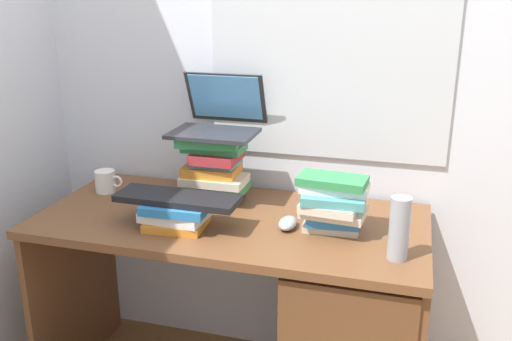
{
  "coord_description": "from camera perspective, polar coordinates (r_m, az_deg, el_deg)",
  "views": [
    {
      "loc": [
        0.59,
        -1.74,
        1.53
      ],
      "look_at": [
        0.09,
        0.01,
        0.93
      ],
      "focal_mm": 39.21,
      "sensor_mm": 36.0,
      "label": 1
    }
  ],
  "objects": [
    {
      "name": "keyboard",
      "position": [
        1.9,
        -8.01,
        -2.81
      ],
      "size": [
        0.42,
        0.14,
        0.02
      ],
      "primitive_type": "cube",
      "rotation": [
        0.0,
        0.0,
        -0.01
      ],
      "color": "black",
      "rests_on": "book_stack_keyboard_riser"
    },
    {
      "name": "laptop",
      "position": [
        2.11,
        -3.82,
        5.38
      ],
      "size": [
        0.31,
        0.3,
        0.21
      ],
      "color": "#2D2D33",
      "rests_on": "book_stack_tall"
    },
    {
      "name": "book_stack_keyboard_riser",
      "position": [
        1.92,
        -8.13,
        -4.39
      ],
      "size": [
        0.23,
        0.18,
        0.09
      ],
      "color": "orange",
      "rests_on": "desk"
    },
    {
      "name": "book_stack_side",
      "position": [
        1.86,
        7.9,
        -3.21
      ],
      "size": [
        0.23,
        0.2,
        0.19
      ],
      "color": "beige",
      "rests_on": "desk"
    },
    {
      "name": "computer_mouse",
      "position": [
        1.9,
        3.25,
        -5.38
      ],
      "size": [
        0.06,
        0.1,
        0.04
      ],
      "primitive_type": "ellipsoid",
      "color": "#A5A8AD",
      "rests_on": "desk"
    },
    {
      "name": "water_bottle",
      "position": [
        1.71,
        14.4,
        -5.77
      ],
      "size": [
        0.06,
        0.06,
        0.2
      ],
      "primitive_type": "cylinder",
      "color": "#999EA5",
      "rests_on": "desk"
    },
    {
      "name": "desk",
      "position": [
        2.06,
        6.83,
        -14.83
      ],
      "size": [
        1.37,
        0.64,
        0.75
      ],
      "color": "brown",
      "rests_on": "ground"
    },
    {
      "name": "book_stack_tall",
      "position": [
        2.11,
        -4.31,
        0.21
      ],
      "size": [
        0.25,
        0.2,
        0.26
      ],
      "color": "black",
      "rests_on": "desk"
    },
    {
      "name": "wall_back",
      "position": [
        2.19,
        0.37,
        12.27
      ],
      "size": [
        6.0,
        0.06,
        2.6
      ],
      "color": "silver",
      "rests_on": "ground"
    },
    {
      "name": "mug",
      "position": [
        2.29,
        -15.07,
        -1.07
      ],
      "size": [
        0.12,
        0.08,
        0.09
      ],
      "color": "white",
      "rests_on": "desk"
    }
  ]
}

